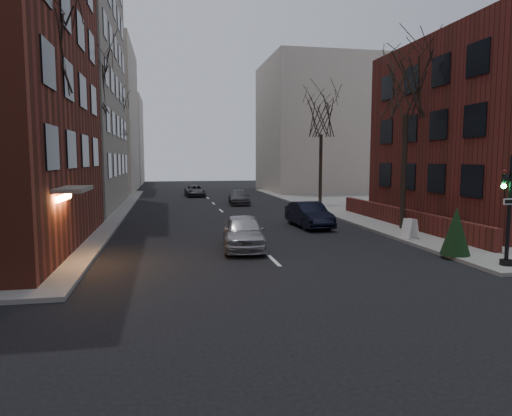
{
  "coord_description": "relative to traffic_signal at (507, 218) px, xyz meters",
  "views": [
    {
      "loc": [
        -4.1,
        -5.28,
        4.0
      ],
      "look_at": [
        -0.52,
        13.06,
        2.0
      ],
      "focal_mm": 32.0,
      "sensor_mm": 36.0,
      "label": 1
    }
  ],
  "objects": [
    {
      "name": "streetlamp_near",
      "position": [
        -16.14,
        13.01,
        2.33
      ],
      "size": [
        0.36,
        0.36,
        6.28
      ],
      "color": "black",
      "rests_on": "sidewalk_far_left"
    },
    {
      "name": "evergreen_shrub",
      "position": [
        -0.64,
        2.02,
        -0.78
      ],
      "size": [
        1.43,
        1.43,
        1.95
      ],
      "primitive_type": "cone",
      "rotation": [
        0.0,
        0.0,
        0.25
      ],
      "color": "black",
      "rests_on": "sidewalk_far_right"
    },
    {
      "name": "car_lane_silver",
      "position": [
        -8.74,
        5.58,
        -1.14
      ],
      "size": [
        2.27,
        4.65,
        1.53
      ],
      "primitive_type": "imported",
      "rotation": [
        0.0,
        0.0,
        -0.11
      ],
      "color": "#A4A3A9",
      "rests_on": "ground"
    },
    {
      "name": "tree_right_a",
      "position": [
        0.86,
        9.01,
        6.12
      ],
      "size": [
        3.96,
        3.96,
        9.72
      ],
      "color": "#2D231C",
      "rests_on": "sidewalk_far_right"
    },
    {
      "name": "tree_left_c",
      "position": [
        -16.74,
        31.01,
        6.12
      ],
      "size": [
        3.96,
        3.96,
        9.72
      ],
      "color": "#2D231C",
      "rests_on": "sidewalk_far_left"
    },
    {
      "name": "low_wall_right",
      "position": [
        1.36,
        10.01,
        -1.26
      ],
      "size": [
        0.35,
        16.0,
        1.0
      ],
      "primitive_type": "cube",
      "color": "#591E1A",
      "rests_on": "sidewalk_far_right"
    },
    {
      "name": "tree_left_a",
      "position": [
        -16.74,
        5.01,
        6.56
      ],
      "size": [
        4.18,
        4.18,
        10.26
      ],
      "color": "#2D231C",
      "rests_on": "sidewalk_far_left"
    },
    {
      "name": "car_lane_far",
      "position": [
        -9.1,
        35.25,
        -1.3
      ],
      "size": [
        2.25,
        4.45,
        1.21
      ],
      "primitive_type": "imported",
      "rotation": [
        0.0,
        0.0,
        0.06
      ],
      "color": "#3D3C41",
      "rests_on": "ground"
    },
    {
      "name": "traffic_signal",
      "position": [
        0.0,
        0.0,
        0.0
      ],
      "size": [
        0.76,
        0.44,
        4.0
      ],
      "color": "black",
      "rests_on": "sidewalk_far_right"
    },
    {
      "name": "car_lane_gray",
      "position": [
        -5.76,
        25.76,
        -1.27
      ],
      "size": [
        2.11,
        4.49,
        1.27
      ],
      "primitive_type": "imported",
      "rotation": [
        0.0,
        0.0,
        -0.08
      ],
      "color": "#3F3F44",
      "rests_on": "ground"
    },
    {
      "name": "streetlamp_far",
      "position": [
        -16.14,
        33.01,
        2.33
      ],
      "size": [
        0.36,
        0.36,
        6.28
      ],
      "color": "black",
      "rests_on": "sidewalk_far_left"
    },
    {
      "name": "tree_right_b",
      "position": [
        0.86,
        23.01,
        5.68
      ],
      "size": [
        3.74,
        3.74,
        9.18
      ],
      "color": "#2D231C",
      "rests_on": "sidewalk_far_right"
    },
    {
      "name": "tree_left_b",
      "position": [
        -16.74,
        17.01,
        7.0
      ],
      "size": [
        4.4,
        4.4,
        10.8
      ],
      "color": "#2D231C",
      "rests_on": "sidewalk_far_left"
    },
    {
      "name": "building_distant_la",
      "position": [
        -22.94,
        46.01,
        7.09
      ],
      "size": [
        14.0,
        16.0,
        18.0
      ],
      "primitive_type": "cube",
      "color": "#BFB4A2",
      "rests_on": "ground"
    },
    {
      "name": "sandwich_board",
      "position": [
        -0.46,
        5.85,
        -1.26
      ],
      "size": [
        0.57,
        0.7,
        0.99
      ],
      "primitive_type": "cube",
      "rotation": [
        0.0,
        0.0,
        0.22
      ],
      "color": "white",
      "rests_on": "sidewalk_far_right"
    },
    {
      "name": "building_distant_ra",
      "position": [
        7.06,
        41.01,
        6.09
      ],
      "size": [
        14.0,
        14.0,
        16.0
      ],
      "primitive_type": "cube",
      "color": "#BFB4A2",
      "rests_on": "ground"
    },
    {
      "name": "building_distant_lb",
      "position": [
        -20.94,
        63.01,
        5.09
      ],
      "size": [
        10.0,
        12.0,
        14.0
      ],
      "primitive_type": "cube",
      "color": "#BFB4A2",
      "rests_on": "ground"
    },
    {
      "name": "parked_sedan",
      "position": [
        -3.85,
        11.35,
        -1.16
      ],
      "size": [
        1.85,
        4.61,
        1.49
      ],
      "primitive_type": "imported",
      "rotation": [
        0.0,
        0.0,
        0.06
      ],
      "color": "black",
      "rests_on": "ground"
    }
  ]
}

